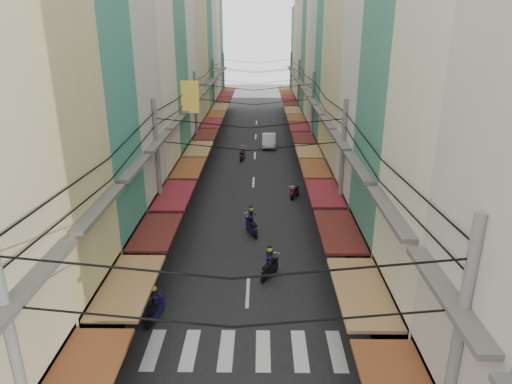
# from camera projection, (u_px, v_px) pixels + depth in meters

# --- Properties ---
(ground) EXTENTS (160.00, 160.00, 0.00)m
(ground) POSITION_uv_depth(u_px,v_px,m) (249.00, 271.00, 23.02)
(ground) COLOR slate
(ground) RESTS_ON ground
(road) EXTENTS (10.00, 80.00, 0.02)m
(road) POSITION_uv_depth(u_px,v_px,m) (254.00, 161.00, 41.82)
(road) COLOR black
(road) RESTS_ON ground
(sidewalk_left) EXTENTS (3.00, 80.00, 0.06)m
(sidewalk_left) POSITION_uv_depth(u_px,v_px,m) (184.00, 161.00, 41.88)
(sidewalk_left) COLOR gray
(sidewalk_left) RESTS_ON ground
(sidewalk_right) EXTENTS (3.00, 80.00, 0.06)m
(sidewalk_right) POSITION_uv_depth(u_px,v_px,m) (325.00, 161.00, 41.74)
(sidewalk_right) COLOR gray
(sidewalk_right) RESTS_ON ground
(crosswalk) EXTENTS (7.55, 2.40, 0.01)m
(crosswalk) POSITION_uv_depth(u_px,v_px,m) (245.00, 350.00, 17.37)
(crosswalk) COLOR silver
(crosswalk) RESTS_ON ground
(building_row_left) EXTENTS (7.80, 67.67, 23.70)m
(building_row_left) POSITION_uv_depth(u_px,v_px,m) (152.00, 52.00, 35.34)
(building_row_left) COLOR silver
(building_row_left) RESTS_ON ground
(building_row_right) EXTENTS (7.80, 68.98, 22.59)m
(building_row_right) POSITION_uv_depth(u_px,v_px,m) (356.00, 57.00, 35.19)
(building_row_right) COLOR #3E8976
(building_row_right) RESTS_ON ground
(utility_poles) EXTENTS (10.20, 66.13, 8.20)m
(utility_poles) POSITION_uv_depth(u_px,v_px,m) (253.00, 97.00, 34.89)
(utility_poles) COLOR slate
(utility_poles) RESTS_ON ground
(white_car) EXTENTS (4.59, 1.85, 1.61)m
(white_car) POSITION_uv_depth(u_px,v_px,m) (269.00, 147.00, 47.04)
(white_car) COLOR silver
(white_car) RESTS_ON ground
(bicycle) EXTENTS (1.80, 0.72, 1.22)m
(bicycle) POSITION_uv_depth(u_px,v_px,m) (367.00, 248.00, 25.42)
(bicycle) COLOR black
(bicycle) RESTS_ON ground
(moving_scooters) EXTENTS (7.24, 26.42, 1.81)m
(moving_scooters) POSITION_uv_depth(u_px,v_px,m) (242.00, 227.00, 26.91)
(moving_scooters) COLOR black
(moving_scooters) RESTS_ON ground
(parked_scooters) EXTENTS (12.82, 14.83, 1.00)m
(parked_scooters) POSITION_uv_depth(u_px,v_px,m) (358.00, 306.00, 19.30)
(parked_scooters) COLOR black
(parked_scooters) RESTS_ON ground
(pedestrians) EXTENTS (11.99, 20.15, 2.12)m
(pedestrians) POSITION_uv_depth(u_px,v_px,m) (178.00, 236.00, 24.58)
(pedestrians) COLOR #271D27
(pedestrians) RESTS_ON ground
(market_umbrella) EXTENTS (2.54, 2.54, 2.68)m
(market_umbrella) POSITION_uv_depth(u_px,v_px,m) (381.00, 252.00, 19.89)
(market_umbrella) COLOR #B2B2B7
(market_umbrella) RESTS_ON ground
(traffic_sign) EXTENTS (0.10, 0.60, 2.74)m
(traffic_sign) POSITION_uv_depth(u_px,v_px,m) (385.00, 277.00, 18.68)
(traffic_sign) COLOR slate
(traffic_sign) RESTS_ON ground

